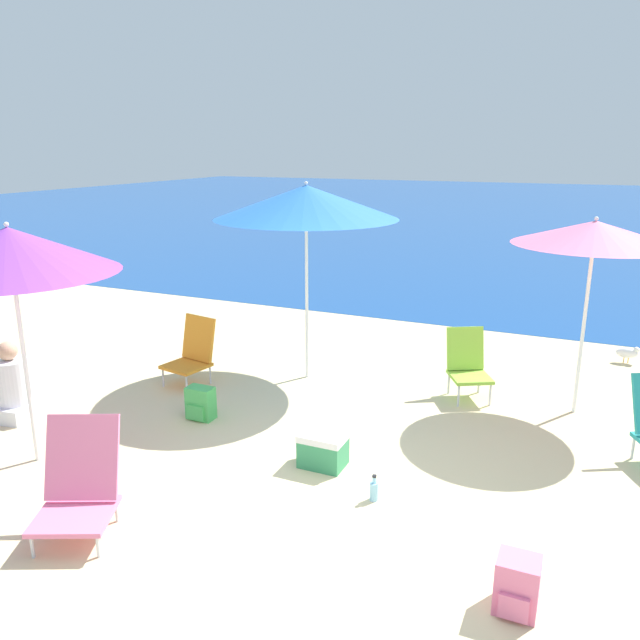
# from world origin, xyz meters

# --- Properties ---
(ground_plane) EXTENTS (60.00, 60.00, 0.00)m
(ground_plane) POSITION_xyz_m (0.00, 0.00, 0.00)
(ground_plane) COLOR beige
(sea_water) EXTENTS (60.00, 40.00, 0.01)m
(sea_water) POSITION_xyz_m (0.00, 25.43, 0.00)
(sea_water) COLOR #19478C
(sea_water) RESTS_ON ground
(beach_umbrella_blue) EXTENTS (2.09, 2.09, 2.31)m
(beach_umbrella_blue) POSITION_xyz_m (-1.51, 2.58, 2.08)
(beach_umbrella_blue) COLOR white
(beach_umbrella_blue) RESTS_ON ground
(beach_umbrella_purple) EXTENTS (1.73, 1.73, 2.10)m
(beach_umbrella_purple) POSITION_xyz_m (-2.83, -0.26, 1.87)
(beach_umbrella_purple) COLOR white
(beach_umbrella_purple) RESTS_ON ground
(beach_umbrella_pink) EXTENTS (1.57, 1.57, 2.03)m
(beach_umbrella_pink) POSITION_xyz_m (1.48, 2.78, 1.87)
(beach_umbrella_pink) COLOR white
(beach_umbrella_pink) RESTS_ON ground
(beach_chair_orange) EXTENTS (0.54, 0.58, 0.78)m
(beach_chair_orange) POSITION_xyz_m (-2.65, 1.87, 0.38)
(beach_chair_orange) COLOR silver
(beach_chair_orange) RESTS_ON ground
(beach_chair_lime) EXTENTS (0.60, 0.63, 0.76)m
(beach_chair_lime) POSITION_xyz_m (0.35, 2.76, 0.39)
(beach_chair_lime) COLOR silver
(beach_chair_lime) RESTS_ON ground
(beach_chair_pink) EXTENTS (0.73, 0.78, 0.81)m
(beach_chair_pink) POSITION_xyz_m (-1.70, -0.88, 0.36)
(beach_chair_pink) COLOR silver
(beach_chair_pink) RESTS_ON ground
(person_seated_near) EXTENTS (0.47, 0.53, 0.81)m
(person_seated_near) POSITION_xyz_m (-3.77, 0.32, 0.32)
(person_seated_near) COLOR silver
(person_seated_near) RESTS_ON ground
(backpack_pink) EXTENTS (0.25, 0.25, 0.35)m
(backpack_pink) POSITION_xyz_m (1.29, -0.47, 0.17)
(backpack_pink) COLOR pink
(backpack_pink) RESTS_ON ground
(backpack_green) EXTENTS (0.28, 0.20, 0.34)m
(backpack_green) POSITION_xyz_m (-2.00, 1.05, 0.17)
(backpack_green) COLOR #47B756
(backpack_green) RESTS_ON ground
(water_bottle) EXTENTS (0.07, 0.07, 0.22)m
(water_bottle) POSITION_xyz_m (0.12, 0.33, 0.08)
(water_bottle) COLOR #8CCCEA
(water_bottle) RESTS_ON ground
(cooler_box) EXTENTS (0.39, 0.29, 0.30)m
(cooler_box) POSITION_xyz_m (-0.47, 0.67, 0.15)
(cooler_box) COLOR #338C59
(cooler_box) RESTS_ON ground
(seagull) EXTENTS (0.27, 0.11, 0.23)m
(seagull) POSITION_xyz_m (2.03, 4.68, 0.14)
(seagull) COLOR gold
(seagull) RESTS_ON ground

